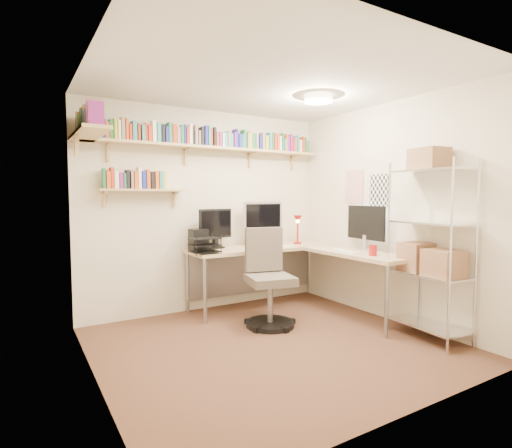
# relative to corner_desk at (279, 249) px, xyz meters

# --- Properties ---
(ground) EXTENTS (3.20, 3.20, 0.00)m
(ground) POSITION_rel_corner_desk_xyz_m (-0.70, -0.92, -0.78)
(ground) COLOR #482E1F
(ground) RESTS_ON ground
(room_shell) EXTENTS (3.24, 3.04, 2.52)m
(room_shell) POSITION_rel_corner_desk_xyz_m (-0.69, -0.92, 0.77)
(room_shell) COLOR beige
(room_shell) RESTS_ON ground
(wall_shelves) EXTENTS (3.12, 1.09, 0.79)m
(wall_shelves) POSITION_rel_corner_desk_xyz_m (-1.11, 0.37, 1.25)
(wall_shelves) COLOR tan
(wall_shelves) RESTS_ON ground
(corner_desk) EXTENTS (2.09, 2.00, 1.36)m
(corner_desk) POSITION_rel_corner_desk_xyz_m (0.00, 0.00, 0.00)
(corner_desk) COLOR #D7B08C
(corner_desk) RESTS_ON ground
(office_chair) EXTENTS (0.58, 0.59, 1.08)m
(office_chair) POSITION_rel_corner_desk_xyz_m (-0.42, -0.40, -0.32)
(office_chair) COLOR black
(office_chair) RESTS_ON ground
(wire_rack) EXTENTS (0.44, 0.80, 1.91)m
(wire_rack) POSITION_rel_corner_desk_xyz_m (0.72, -1.59, 0.26)
(wire_rack) COLOR silver
(wire_rack) RESTS_ON ground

